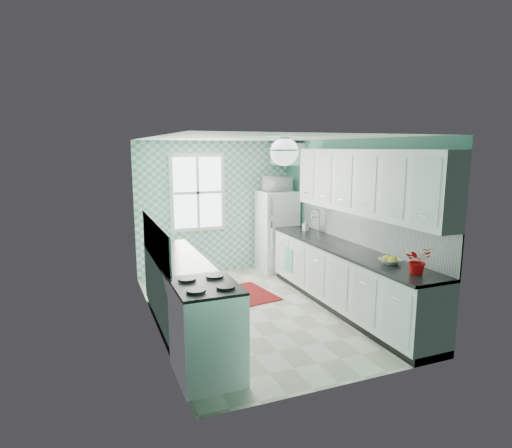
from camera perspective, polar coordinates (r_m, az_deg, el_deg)
name	(u,v)px	position (r m, az deg, el deg)	size (l,w,h in m)	color
floor	(259,311)	(6.46, 0.42, -11.46)	(3.00, 4.40, 0.02)	silver
ceiling	(259,137)	(6.01, 0.45, 11.48)	(3.00, 4.40, 0.02)	white
wall_back	(215,207)	(8.17, -5.45, 2.23)	(3.00, 0.02, 2.50)	#59A98E
wall_front	(347,266)	(4.20, 11.99, -5.54)	(3.00, 0.02, 2.50)	#59A98E
wall_left	(152,235)	(5.72, -13.70, -1.43)	(0.02, 4.40, 2.50)	#59A98E
wall_right	(349,220)	(6.82, 12.26, 0.46)	(0.02, 4.40, 2.50)	#59A98E
accent_wall	(216,207)	(8.15, -5.41, 2.21)	(3.00, 0.01, 2.50)	#6DB69C
window	(198,193)	(8.00, -7.80, 4.17)	(1.04, 0.05, 1.44)	white
backsplash_right	(363,228)	(6.50, 14.05, -0.58)	(0.02, 3.60, 0.51)	white
backsplash_left	(155,240)	(5.66, -13.35, -2.11)	(0.02, 2.15, 0.51)	white
upper_cabinets_right	(364,182)	(6.15, 14.26, 5.46)	(0.33, 3.20, 0.90)	white
upper_cabinet_fridge	(286,154)	(8.21, 4.05, 9.29)	(0.40, 0.74, 0.40)	white
ceiling_light	(284,152)	(5.28, 3.79, 9.62)	(0.34, 0.34, 0.35)	silver
base_cabinets_right	(344,279)	(6.51, 11.69, -7.22)	(0.60, 3.60, 0.90)	white
countertop_right	(345,248)	(6.38, 11.73, -3.20)	(0.63, 3.60, 0.04)	black
base_cabinets_left	(179,293)	(5.91, -10.26, -8.98)	(0.60, 2.15, 0.90)	white
countertop_left	(179,259)	(5.78, -10.26, -4.56)	(0.63, 2.15, 0.04)	black
fridge	(277,231)	(8.27, 2.78, -0.96)	(0.68, 0.68, 1.56)	white
stove	(207,329)	(4.60, -6.57, -13.73)	(0.65, 0.82, 0.98)	white
sink	(309,234)	(7.30, 7.12, -1.31)	(0.54, 0.45, 0.53)	silver
rug	(247,294)	(7.09, -1.18, -9.30)	(0.73, 1.04, 0.02)	maroon
dish_towel	(289,260)	(7.37, 4.42, -4.75)	(0.02, 0.28, 0.41)	#56BAB4
fruit_bowl	(390,261)	(5.61, 17.46, -4.77)	(0.26, 0.26, 0.06)	silver
potted_plant	(418,260)	(5.24, 20.75, -4.56)	(0.29, 0.25, 0.32)	#A61027
soap_bottle	(306,225)	(7.50, 6.62, -0.18)	(0.08, 0.09, 0.19)	#97B5CA
microwave	(277,184)	(8.14, 2.84, 5.40)	(0.50, 0.34, 0.28)	white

